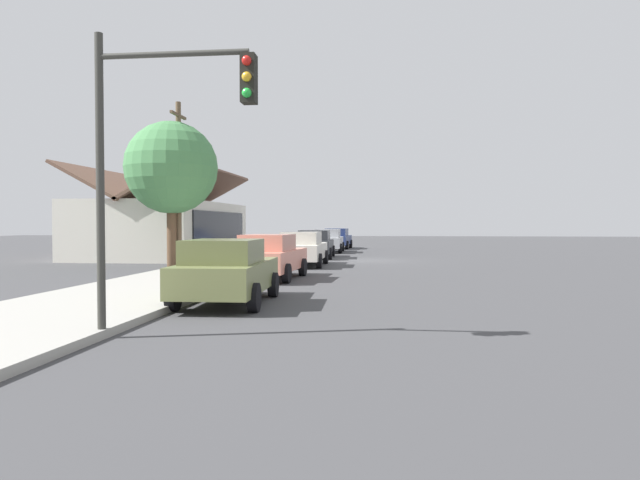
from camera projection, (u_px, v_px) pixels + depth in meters
ground_plane at (363, 260)px, 30.65m from camera, size 120.00×120.00×0.00m
sidewalk_curb at (261, 258)px, 31.31m from camera, size 60.00×4.20×0.16m
car_olive at (227, 271)px, 13.99m from camera, size 4.40×2.19×1.59m
car_coral at (270, 256)px, 20.23m from camera, size 4.52×2.14×1.59m
car_ivory at (302, 248)px, 26.59m from camera, size 4.86×2.12×1.59m
car_charcoal at (315, 244)px, 32.75m from camera, size 4.91×2.21×1.59m
car_silver at (329, 240)px, 39.16m from camera, size 4.93×2.07×1.59m
car_navy at (337, 238)px, 44.94m from camera, size 4.64×2.14×1.59m
storefront_building at (165, 227)px, 34.39m from camera, size 12.90×7.13×5.16m
shade_tree at (171, 168)px, 25.92m from camera, size 4.17×4.17×6.59m
traffic_light_main at (159, 133)px, 9.61m from camera, size 0.37×2.79×5.20m
utility_pole_wooden at (179, 181)px, 26.13m from camera, size 1.80×0.24×7.50m
fire_hydrant_red at (217, 269)px, 18.54m from camera, size 0.22×0.22×0.71m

